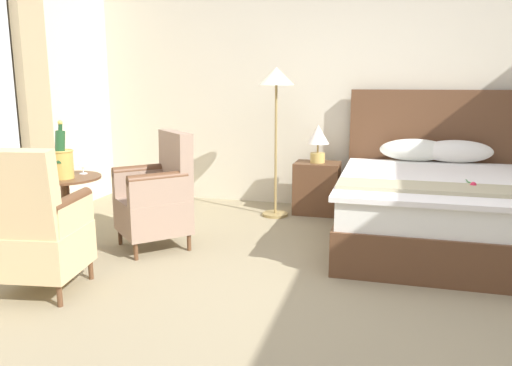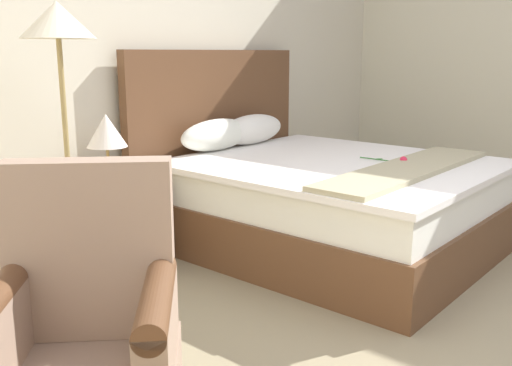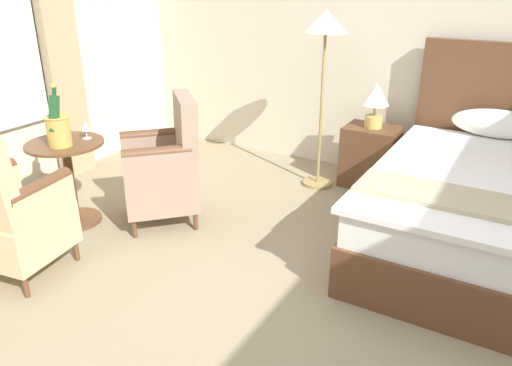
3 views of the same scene
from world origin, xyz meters
name	(u,v)px [view 2 (image 2 of 3)]	position (x,y,z in m)	size (l,w,h in m)	color
ground_plane	(509,362)	(0.00, 0.00, 0.00)	(7.86, 7.86, 0.00)	gray
wall_headboard_side	(119,21)	(0.00, 2.70, 1.55)	(6.48, 0.12, 3.09)	beige
bed	(319,196)	(0.78, 1.56, 0.35)	(1.79, 2.15, 1.36)	brown
nightstand	(112,224)	(-0.44, 2.29, 0.28)	(0.51, 0.38, 0.57)	brown
bedside_lamp	(107,138)	(-0.44, 2.29, 0.83)	(0.24, 0.24, 0.41)	tan
floor_lamp_brass	(59,50)	(-0.85, 2.05, 1.35)	(0.37, 0.37, 1.59)	#9B824C
armchair_by_window	(85,358)	(-1.62, 0.77, 0.45)	(0.78, 0.78, 1.02)	brown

